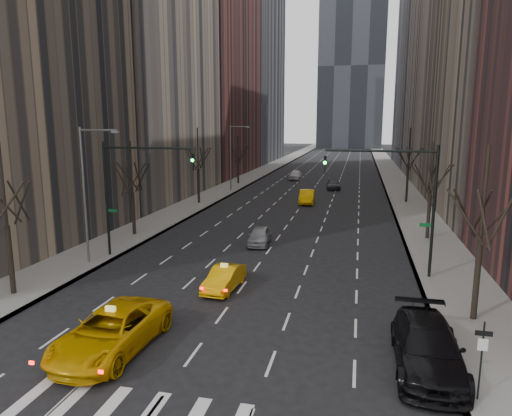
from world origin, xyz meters
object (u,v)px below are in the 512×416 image
Objects in this scene: silver_sedan_ahead at (260,236)px; parked_suv_black at (427,347)px; taxi_suv at (112,331)px; taxi_sedan at (224,278)px.

parked_suv_black reaches higher than silver_sedan_ahead.
taxi_suv reaches higher than silver_sedan_ahead.
taxi_suv is 1.57× the size of silver_sedan_ahead.
parked_suv_black reaches higher than taxi_suv.
silver_sedan_ahead is 19.55m from parked_suv_black.
taxi_sedan is at bearing -93.22° from silver_sedan_ahead.
taxi_sedan is (2.51, 7.93, -0.21)m from taxi_suv.
silver_sedan_ahead reaches higher than taxi_sedan.
taxi_sedan is 10.15m from silver_sedan_ahead.
parked_suv_black is at bearing -28.44° from taxi_sedan.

